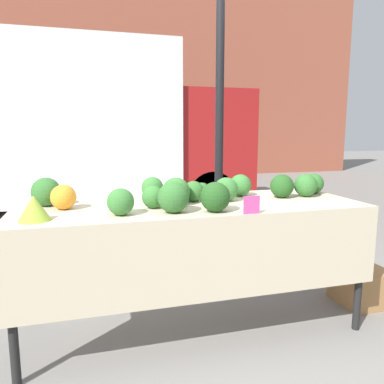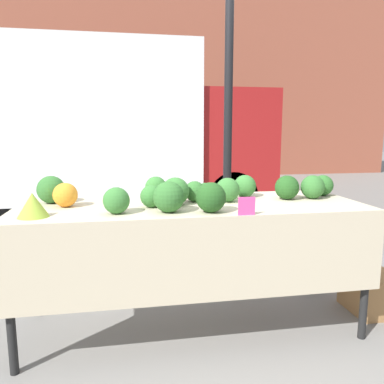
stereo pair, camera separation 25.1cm
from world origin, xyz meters
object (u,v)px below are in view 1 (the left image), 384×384
at_px(parked_truck, 81,129).
at_px(produce_crate, 361,285).
at_px(price_sign, 252,205).
at_px(orange_cauliflower, 63,197).

height_order(parked_truck, produce_crate, parked_truck).
xyz_separation_m(price_sign, produce_crate, (1.16, 0.39, -0.80)).
distance_m(parked_truck, produce_crate, 4.54).
relative_size(parked_truck, price_sign, 45.32).
distance_m(price_sign, produce_crate, 1.46).
relative_size(orange_cauliflower, produce_crate, 0.41).
xyz_separation_m(orange_cauliflower, price_sign, (1.07, -0.44, -0.02)).
distance_m(parked_truck, price_sign, 4.33).
distance_m(orange_cauliflower, produce_crate, 2.38).
bearing_deg(produce_crate, parked_truck, 119.63).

